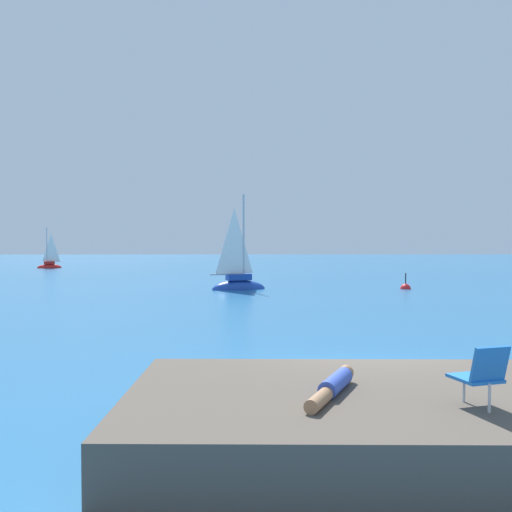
{
  "coord_description": "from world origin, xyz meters",
  "views": [
    {
      "loc": [
        -2.44,
        -11.22,
        2.79
      ],
      "look_at": [
        -1.89,
        14.99,
        1.91
      ],
      "focal_mm": 40.26,
      "sensor_mm": 36.0,
      "label": 1
    }
  ],
  "objects_px": {
    "person_sunbather": "(333,386)",
    "beach_chair": "(482,373)",
    "sailboat_near": "(238,284)",
    "sailboat_far": "(49,266)",
    "marker_buoy": "(406,289)"
  },
  "relations": [
    {
      "from": "beach_chair",
      "to": "marker_buoy",
      "type": "xyz_separation_m",
      "value": [
        5.81,
        23.69,
        -1.14
      ]
    },
    {
      "from": "person_sunbather",
      "to": "marker_buoy",
      "type": "height_order",
      "value": "person_sunbather"
    },
    {
      "from": "beach_chair",
      "to": "sailboat_near",
      "type": "bearing_deg",
      "value": -8.55
    },
    {
      "from": "sailboat_near",
      "to": "beach_chair",
      "type": "height_order",
      "value": "sailboat_near"
    },
    {
      "from": "sailboat_near",
      "to": "person_sunbather",
      "type": "distance_m",
      "value": 22.92
    },
    {
      "from": "person_sunbather",
      "to": "marker_buoy",
      "type": "distance_m",
      "value": 24.21
    },
    {
      "from": "marker_buoy",
      "to": "person_sunbather",
      "type": "bearing_deg",
      "value": -108.05
    },
    {
      "from": "person_sunbather",
      "to": "beach_chair",
      "type": "xyz_separation_m",
      "value": [
        1.68,
        -0.69,
        0.33
      ]
    },
    {
      "from": "beach_chair",
      "to": "marker_buoy",
      "type": "bearing_deg",
      "value": -29.96
    },
    {
      "from": "person_sunbather",
      "to": "beach_chair",
      "type": "bearing_deg",
      "value": 92.04
    },
    {
      "from": "beach_chair",
      "to": "marker_buoy",
      "type": "relative_size",
      "value": 0.71
    },
    {
      "from": "sailboat_near",
      "to": "sailboat_far",
      "type": "xyz_separation_m",
      "value": [
        -17.16,
        21.38,
        -0.08
      ]
    },
    {
      "from": "sailboat_near",
      "to": "sailboat_far",
      "type": "bearing_deg",
      "value": 111.99
    },
    {
      "from": "sailboat_far",
      "to": "beach_chair",
      "type": "height_order",
      "value": "sailboat_far"
    },
    {
      "from": "beach_chair",
      "to": "sailboat_far",
      "type": "bearing_deg",
      "value": 8.14
    }
  ]
}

